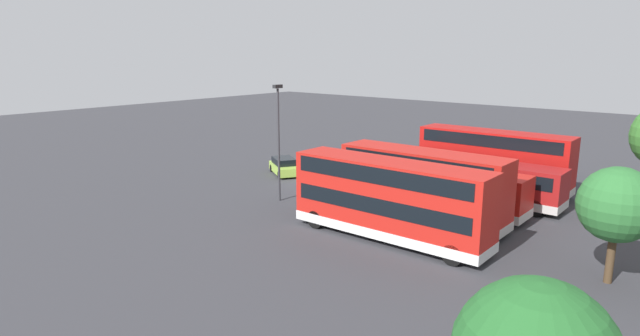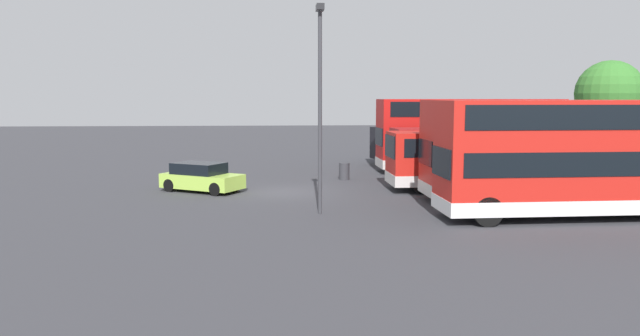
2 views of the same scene
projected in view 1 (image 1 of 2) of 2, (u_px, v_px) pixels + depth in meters
ground_plane at (316, 183)px, 42.64m from camera, size 140.00×140.00×0.00m
bus_double_decker_near_end at (493, 158)px, 40.13m from camera, size 2.76×11.54×4.55m
bus_single_deck_second at (476, 178)px, 37.30m from camera, size 2.78×11.95×2.95m
bus_single_deck_third at (440, 186)px, 35.33m from camera, size 2.71×11.67×2.95m
bus_double_decker_fourth at (422, 184)px, 32.32m from camera, size 2.68×10.76×4.55m
bus_double_decker_fifth at (389, 198)px, 29.34m from camera, size 2.79×11.85×4.55m
box_truck_blue at (502, 155)px, 45.23m from camera, size 5.15×7.89×3.20m
car_hatchback_silver at (284, 166)px, 45.51m from camera, size 3.60×4.36×1.43m
lamp_post_tall at (278, 134)px, 36.59m from camera, size 0.70×0.30×8.25m
waste_bin_yellow at (381, 174)px, 43.53m from camera, size 0.60×0.60×0.95m
tree_midleft at (617, 205)px, 23.50m from camera, size 3.45×3.45×5.49m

